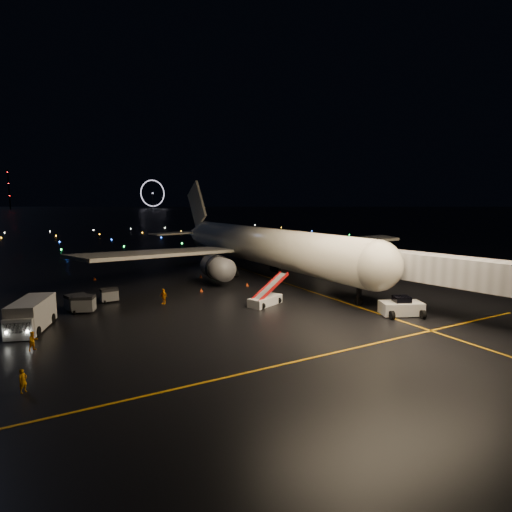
# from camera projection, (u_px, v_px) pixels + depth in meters

# --- Properties ---
(ground) EXTENTS (2000.00, 2000.00, 0.00)m
(ground) POSITION_uv_depth(u_px,v_px,m) (69.00, 218.00, 302.07)
(ground) COLOR black
(ground) RESTS_ON ground
(lane_centre) EXTENTS (0.25, 80.00, 0.02)m
(lane_centre) POSITION_uv_depth(u_px,v_px,m) (287.00, 284.00, 59.63)
(lane_centre) COLOR orange
(lane_centre) RESTS_ON ground
(lane_cross) EXTENTS (60.00, 0.25, 0.02)m
(lane_cross) POSITION_uv_depth(u_px,v_px,m) (278.00, 365.00, 29.82)
(lane_cross) COLOR orange
(lane_cross) RESTS_ON ground
(airliner) EXTENTS (61.09, 58.27, 16.67)m
(airliner) POSITION_uv_depth(u_px,v_px,m) (251.00, 224.00, 67.85)
(airliner) COLOR beige
(airliner) RESTS_ON ground
(pushback_tug) EXTENTS (4.93, 3.89, 2.08)m
(pushback_tug) POSITION_uv_depth(u_px,v_px,m) (401.00, 306.00, 43.00)
(pushback_tug) COLOR silver
(pushback_tug) RESTS_ON ground
(belt_loader) EXTENTS (6.90, 4.39, 3.26)m
(belt_loader) POSITION_uv_depth(u_px,v_px,m) (265.00, 291.00, 47.16)
(belt_loader) COLOR silver
(belt_loader) RESTS_ON ground
(service_truck) EXTENTS (4.93, 8.44, 2.97)m
(service_truck) POSITION_uv_depth(u_px,v_px,m) (32.00, 314.00, 38.09)
(service_truck) COLOR silver
(service_truck) RESTS_ON ground
(crew_a) EXTENTS (0.68, 0.66, 1.57)m
(crew_a) POSITION_uv_depth(u_px,v_px,m) (23.00, 381.00, 25.53)
(crew_a) COLOR #FF9C06
(crew_a) RESTS_ON ground
(crew_b) EXTENTS (0.98, 0.93, 1.61)m
(crew_b) POSITION_uv_depth(u_px,v_px,m) (33.00, 341.00, 32.81)
(crew_b) COLOR #FF9C06
(crew_b) RESTS_ON ground
(crew_c) EXTENTS (0.99, 1.14, 1.85)m
(crew_c) POSITION_uv_depth(u_px,v_px,m) (164.00, 296.00, 47.74)
(crew_c) COLOR #FF9C06
(crew_c) RESTS_ON ground
(safety_cone_0) EXTENTS (0.47, 0.47, 0.50)m
(safety_cone_0) POSITION_uv_depth(u_px,v_px,m) (247.00, 284.00, 57.94)
(safety_cone_0) COLOR #E7440E
(safety_cone_0) RESTS_ON ground
(safety_cone_1) EXTENTS (0.58, 0.58, 0.51)m
(safety_cone_1) POSITION_uv_depth(u_px,v_px,m) (201.00, 276.00, 64.60)
(safety_cone_1) COLOR #E7440E
(safety_cone_1) RESTS_ON ground
(safety_cone_2) EXTENTS (0.58, 0.58, 0.50)m
(safety_cone_2) POSITION_uv_depth(u_px,v_px,m) (201.00, 290.00, 54.34)
(safety_cone_2) COLOR #E7440E
(safety_cone_2) RESTS_ON ground
(safety_cone_3) EXTENTS (0.55, 0.55, 0.55)m
(safety_cone_3) POSITION_uv_depth(u_px,v_px,m) (95.00, 278.00, 62.26)
(safety_cone_3) COLOR #E7440E
(safety_cone_3) RESTS_ON ground
(ferris_wheel) EXTENTS (49.33, 16.80, 52.00)m
(ferris_wheel) POSITION_uv_depth(u_px,v_px,m) (153.00, 194.00, 744.65)
(ferris_wheel) COLOR black
(ferris_wheel) RESTS_ON ground
(radio_mast) EXTENTS (1.80, 1.80, 64.00)m
(radio_mast) POSITION_uv_depth(u_px,v_px,m) (9.00, 190.00, 652.43)
(radio_mast) COLOR black
(radio_mast) RESTS_ON ground
(taxiway_lights) EXTENTS (164.00, 92.00, 0.36)m
(taxiway_lights) POSITION_uv_depth(u_px,v_px,m) (109.00, 238.00, 133.15)
(taxiway_lights) COLOR black
(taxiway_lights) RESTS_ON ground
(baggage_cart_0) EXTENTS (1.95, 1.44, 1.58)m
(baggage_cart_0) POSITION_uv_depth(u_px,v_px,m) (110.00, 294.00, 49.35)
(baggage_cart_0) COLOR gray
(baggage_cart_0) RESTS_ON ground
(baggage_cart_1) EXTENTS (2.52, 2.11, 1.84)m
(baggage_cart_1) POSITION_uv_depth(u_px,v_px,m) (76.00, 302.00, 44.94)
(baggage_cart_1) COLOR gray
(baggage_cart_1) RESTS_ON ground
(baggage_cart_2) EXTENTS (2.04, 1.50, 1.67)m
(baggage_cart_2) POSITION_uv_depth(u_px,v_px,m) (109.00, 295.00, 48.72)
(baggage_cart_2) COLOR gray
(baggage_cart_2) RESTS_ON ground
(baggage_cart_3) EXTENTS (2.66, 2.28, 1.90)m
(baggage_cart_3) POSITION_uv_depth(u_px,v_px,m) (84.00, 304.00, 43.97)
(baggage_cart_3) COLOR gray
(baggage_cart_3) RESTS_ON ground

